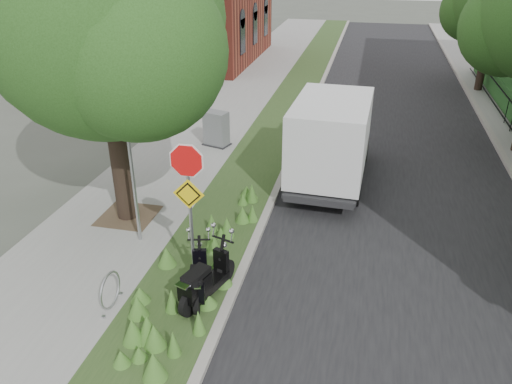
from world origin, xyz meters
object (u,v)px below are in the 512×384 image
scooter_near (202,286)px  box_truck (332,135)px  sign_assembly (188,186)px  utility_cabinet (216,129)px  scooter_far (198,284)px

scooter_near → box_truck: bearing=73.5°
sign_assembly → box_truck: (2.32, 5.78, -0.85)m
scooter_near → utility_cabinet: size_ratio=1.42×
scooter_near → scooter_far: size_ratio=1.08×
scooter_far → box_truck: 6.78m
sign_assembly → scooter_near: 1.97m
sign_assembly → scooter_near: sign_assembly is taller
box_truck → scooter_far: bearing=-107.5°
utility_cabinet → box_truck: bearing=-24.0°
scooter_near → utility_cabinet: utility_cabinet is taller
scooter_near → scooter_far: 0.14m
box_truck → scooter_near: bearing=-106.5°
sign_assembly → scooter_near: bearing=-59.1°
sign_assembly → box_truck: sign_assembly is taller
scooter_far → box_truck: box_truck is taller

